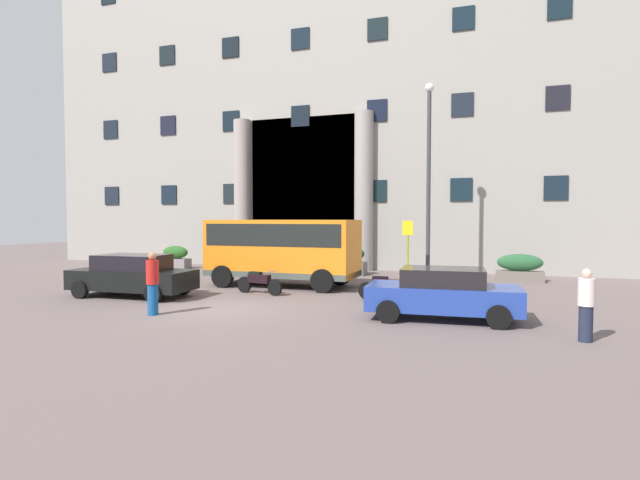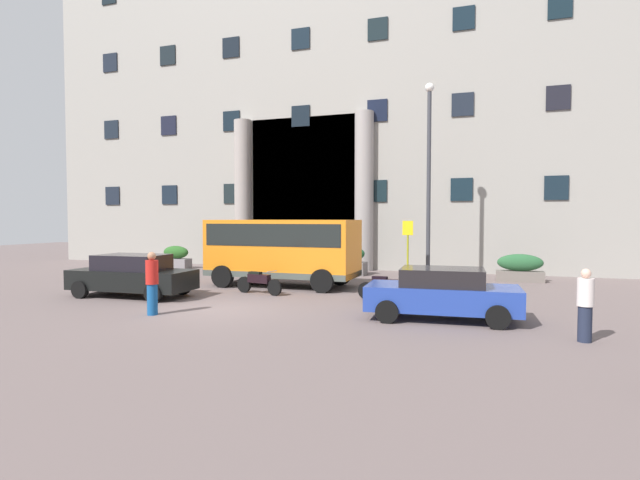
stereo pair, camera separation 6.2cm
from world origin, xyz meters
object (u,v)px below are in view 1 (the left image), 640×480
Objects in this scene: hedge_planter_entrance_left at (233,259)px; pedestrian_woman_dark_dress at (153,283)px; motorcycle_near_kerb at (136,276)px; lamppost_plaza_centre at (429,168)px; white_taxi_kerbside at (443,293)px; hedge_planter_west at (175,258)px; motorcycle_far_end at (258,282)px; pedestrian_man_crossing at (586,305)px; hedge_planter_east at (345,260)px; scooter_by_planter at (384,287)px; orange_minibus at (283,247)px; parked_coupe_end at (132,275)px; bus_stop_sign at (408,245)px; hedge_planter_far_east at (520,268)px.

hedge_planter_entrance_left is 0.95× the size of pedestrian_woman_dark_dress.
hedge_planter_entrance_left reaches higher than motorcycle_near_kerb.
white_taxi_kerbside is at bearing -80.64° from lamppost_plaza_centre.
motorcycle_far_end is (8.51, -7.01, -0.15)m from hedge_planter_west.
motorcycle_far_end is at bearing -156.87° from pedestrian_man_crossing.
hedge_planter_east is 12.06m from pedestrian_woman_dark_dress.
motorcycle_far_end is at bearing -172.66° from scooter_by_planter.
lamppost_plaza_centre is (5.49, 3.49, 3.36)m from orange_minibus.
parked_coupe_end is 2.33× the size of motorcycle_near_kerb.
orange_minibus is at bearing 102.85° from motorcycle_far_end.
lamppost_plaza_centre reaches higher than motorcycle_far_end.
hedge_planter_west is 0.36× the size of parked_coupe_end.
white_taxi_kerbside is at bearing -31.87° from hedge_planter_west.
hedge_planter_west is at bearing -179.03° from hedge_planter_east.
orange_minibus reaches higher than scooter_by_planter.
bus_stop_sign reaches higher than motorcycle_far_end.
hedge_planter_entrance_left is at bearing 100.23° from motorcycle_near_kerb.
motorcycle_far_end is (5.54, -0.04, 0.00)m from motorcycle_near_kerb.
parked_coupe_end is at bearing -120.02° from hedge_planter_east.
white_taxi_kerbside is at bearing -43.95° from scooter_by_planter.
pedestrian_woman_dark_dress is (7.37, -11.64, 0.32)m from hedge_planter_west.
pedestrian_man_crossing is at bearing -51.66° from hedge_planter_east.
scooter_by_planter is at bearing -35.60° from hedge_planter_entrance_left.
white_taxi_kerbside reaches higher than motorcycle_near_kerb.
lamppost_plaza_centre is at bearing -19.15° from hedge_planter_east.
orange_minibus reaches higher than hedge_planter_east.
pedestrian_woman_dark_dress is at bearing -72.32° from hedge_planter_entrance_left.
hedge_planter_entrance_left is 0.91× the size of motorcycle_near_kerb.
hedge_planter_east is 7.30m from motorcycle_far_end.
white_taxi_kerbside reaches higher than hedge_planter_far_east.
hedge_planter_east is 7.88m from scooter_by_planter.
hedge_planter_east is (1.26, 4.96, -0.93)m from orange_minibus.
white_taxi_kerbside is 2.19× the size of scooter_by_planter.
pedestrian_woman_dark_dress reaches higher than parked_coupe_end.
bus_stop_sign is at bearing 160.41° from pedestrian_woman_dark_dress.
parked_coupe_end is (-5.31, -9.19, 0.06)m from hedge_planter_east.
bus_stop_sign reaches higher than hedge_planter_west.
pedestrian_woman_dark_dress is (-8.04, -2.06, 0.20)m from white_taxi_kerbside.
pedestrian_man_crossing is at bearing -30.64° from scooter_by_planter.
pedestrian_woman_dark_dress reaches higher than hedge_planter_entrance_left.
orange_minibus is 11.98m from pedestrian_man_crossing.
bus_stop_sign reaches higher than pedestrian_woman_dark_dress.
hedge_planter_east is at bearing 173.26° from pedestrian_man_crossing.
bus_stop_sign is 0.31× the size of lamppost_plaza_centre.
bus_stop_sign reaches higher than hedge_planter_far_east.
lamppost_plaza_centre is (5.53, 5.71, 4.54)m from motorcycle_far_end.
motorcycle_far_end is at bearing -39.47° from hedge_planter_west.
pedestrian_woman_dark_dress is 12.96m from lamppost_plaza_centre.
orange_minibus reaches higher than hedge_planter_entrance_left.
hedge_planter_entrance_left is 1.07× the size of hedge_planter_west.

